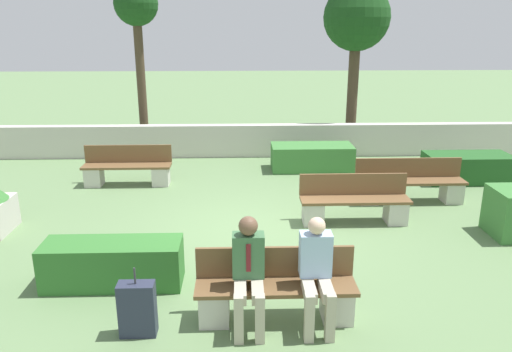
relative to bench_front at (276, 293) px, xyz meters
name	(u,v)px	position (x,y,z in m)	size (l,w,h in m)	color
ground_plane	(254,234)	(-0.20, 2.56, -0.34)	(60.00, 60.00, 0.00)	#607F51
perimeter_wall	(248,140)	(-0.20, 7.82, 0.09)	(14.88, 0.30, 0.87)	beige
bench_front	(276,293)	(0.00, 0.00, 0.00)	(1.96, 0.49, 0.87)	brown
bench_left_side	(354,205)	(1.65, 3.04, 0.00)	(1.98, 0.48, 0.87)	brown
bench_right_side	(127,170)	(-2.94, 5.41, 0.00)	(1.95, 0.49, 0.87)	brown
bench_back	(410,185)	(3.02, 4.09, 0.01)	(2.17, 0.48, 0.87)	brown
person_seated_man	(249,268)	(-0.33, -0.14, 0.42)	(0.38, 0.63, 1.37)	#B2A893
person_seated_woman	(317,268)	(0.47, -0.14, 0.40)	(0.38, 0.63, 1.35)	#B2A893
hedge_block_near_left	(312,157)	(1.36, 6.48, -0.03)	(1.99, 0.88, 0.62)	#3D7A38
hedge_block_near_right	(467,168)	(4.81, 5.43, -0.03)	(1.91, 0.88, 0.63)	#235623
hedge_block_mid_right	(113,264)	(-2.20, 0.91, -0.03)	(1.90, 0.62, 0.63)	#33702D
suitcase	(137,309)	(-1.63, -0.28, -0.01)	(0.42, 0.21, 0.86)	#282D42
tree_leftmost	(137,13)	(-3.15, 8.76, 3.40)	(1.18, 1.18, 4.58)	#473828
tree_center_left	(357,21)	(2.83, 8.88, 3.21)	(1.84, 1.84, 4.56)	#473828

